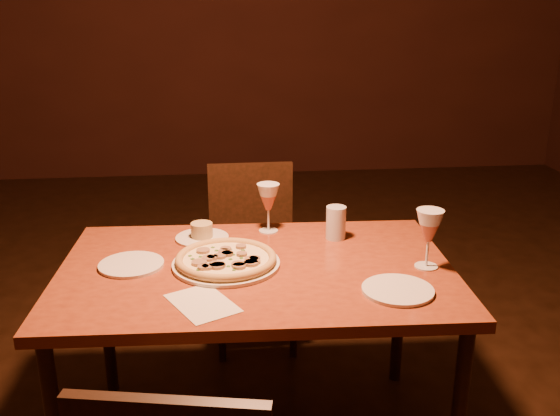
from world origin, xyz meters
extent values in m
plane|color=black|center=(0.00, 0.00, 0.00)|extent=(7.00, 7.00, 0.00)
cube|color=#361711|center=(0.00, 3.50, 1.50)|extent=(6.00, 0.04, 3.00)
cube|color=brown|center=(-0.06, -0.20, 0.67)|extent=(1.32, 0.88, 0.04)
cylinder|color=black|center=(-0.63, 0.18, 0.33)|extent=(0.05, 0.05, 0.65)
cylinder|color=black|center=(0.55, 0.14, 0.33)|extent=(0.05, 0.05, 0.65)
cube|color=black|center=(-0.02, 0.51, 0.42)|extent=(0.40, 0.40, 0.04)
cube|color=black|center=(-0.02, 0.69, 0.63)|extent=(0.39, 0.03, 0.37)
cylinder|color=black|center=(-0.18, 0.35, 0.20)|extent=(0.03, 0.03, 0.40)
cylinder|color=black|center=(-0.18, 0.67, 0.20)|extent=(0.03, 0.03, 0.40)
cylinder|color=black|center=(0.14, 0.35, 0.20)|extent=(0.03, 0.03, 0.40)
cylinder|color=black|center=(0.13, 0.67, 0.20)|extent=(0.03, 0.03, 0.40)
cylinder|color=silver|center=(-0.16, -0.18, 0.70)|extent=(0.36, 0.36, 0.01)
cylinder|color=beige|center=(-0.16, -0.18, 0.71)|extent=(0.32, 0.32, 0.01)
torus|color=tan|center=(-0.16, -0.18, 0.72)|extent=(0.33, 0.33, 0.03)
cylinder|color=silver|center=(-0.24, 0.07, 0.70)|extent=(0.19, 0.19, 0.01)
cylinder|color=tan|center=(-0.24, 0.07, 0.73)|extent=(0.08, 0.08, 0.05)
cylinder|color=silver|center=(0.25, 0.03, 0.75)|extent=(0.07, 0.07, 0.12)
cylinder|color=silver|center=(-0.47, -0.15, 0.70)|extent=(0.21, 0.21, 0.01)
cylinder|color=silver|center=(0.35, -0.43, 0.70)|extent=(0.22, 0.22, 0.01)
cube|color=beige|center=(-0.23, -0.45, 0.69)|extent=(0.24, 0.26, 0.00)
camera|label=1|loc=(-0.18, -2.08, 1.53)|focal=40.00mm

